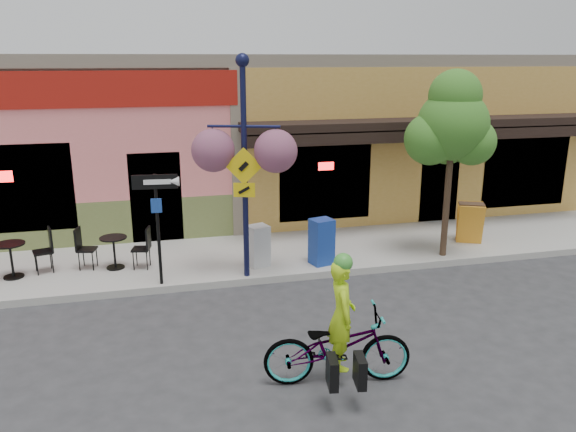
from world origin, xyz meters
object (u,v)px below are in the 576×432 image
object	(u,v)px
lamp_post	(245,170)
street_tree	(450,165)
newspaper_box_blue	(322,242)
newspaper_box_grey	(258,246)
one_way_sign	(158,230)
bicycle	(337,347)
cyclist_rider	(341,331)
building	(250,130)

from	to	relation	value
lamp_post	street_tree	bearing A→B (deg)	20.09
newspaper_box_blue	newspaper_box_grey	world-z (taller)	newspaper_box_blue
one_way_sign	newspaper_box_blue	size ratio (longest dim) A/B	2.21
bicycle	lamp_post	world-z (taller)	lamp_post
cyclist_rider	one_way_sign	bearing A→B (deg)	40.09
cyclist_rider	newspaper_box_blue	world-z (taller)	cyclist_rider
one_way_sign	newspaper_box_grey	bearing A→B (deg)	19.53
one_way_sign	cyclist_rider	bearing A→B (deg)	-53.73
newspaper_box_blue	newspaper_box_grey	xyz separation A→B (m)	(-1.33, 0.21, -0.05)
cyclist_rider	lamp_post	xyz separation A→B (m)	(-0.66, 3.90, 1.56)
building	bicycle	world-z (taller)	building
one_way_sign	bicycle	bearing A→B (deg)	-54.27
building	newspaper_box_blue	xyz separation A→B (m)	(0.36, -6.53, -1.60)
bicycle	newspaper_box_grey	xyz separation A→B (m)	(-0.28, 4.41, 0.05)
newspaper_box_grey	bicycle	bearing A→B (deg)	-104.48
street_tree	one_way_sign	bearing A→B (deg)	-178.15
bicycle	one_way_sign	world-z (taller)	one_way_sign
building	bicycle	distance (m)	10.89
cyclist_rider	street_tree	bearing A→B (deg)	-34.42
cyclist_rider	one_way_sign	size ratio (longest dim) A/B	0.71
lamp_post	bicycle	bearing A→B (deg)	-63.22
lamp_post	newspaper_box_grey	distance (m)	1.85
newspaper_box_grey	street_tree	distance (m)	4.47
street_tree	lamp_post	bearing A→B (deg)	-177.76
building	street_tree	xyz separation A→B (m)	(3.18, -6.65, -0.04)
building	bicycle	size ratio (longest dim) A/B	8.80
newspaper_box_blue	street_tree	bearing A→B (deg)	-17.22
lamp_post	one_way_sign	size ratio (longest dim) A/B	2.00
newspaper_box_grey	street_tree	size ratio (longest dim) A/B	0.21
one_way_sign	street_tree	xyz separation A→B (m)	(6.19, 0.20, 0.96)
one_way_sign	newspaper_box_grey	distance (m)	2.20
bicycle	one_way_sign	xyz separation A→B (m)	(-2.31, 3.88, 0.70)
bicycle	one_way_sign	bearing A→B (deg)	39.55
newspaper_box_grey	street_tree	xyz separation A→B (m)	(4.15, -0.33, 1.61)
street_tree	newspaper_box_blue	bearing A→B (deg)	177.58
building	street_tree	size ratio (longest dim) A/B	4.43
bicycle	cyclist_rider	world-z (taller)	cyclist_rider
bicycle	cyclist_rider	size ratio (longest dim) A/B	1.33
lamp_post	newspaper_box_blue	world-z (taller)	lamp_post
newspaper_box_blue	building	bearing A→B (deg)	78.40
cyclist_rider	one_way_sign	world-z (taller)	one_way_sign
lamp_post	one_way_sign	xyz separation A→B (m)	(-1.70, -0.02, -1.09)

